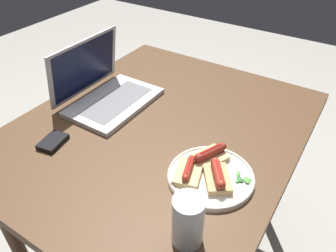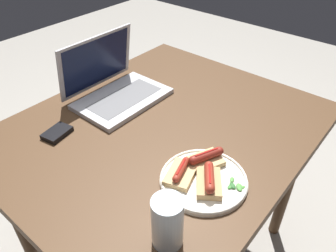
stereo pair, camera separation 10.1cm
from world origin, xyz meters
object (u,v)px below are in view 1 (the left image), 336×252
object	(u,v)px
laptop	(106,92)
plate	(211,176)
drinking_glass	(188,221)
external_drive	(53,142)

from	to	relation	value
laptop	plate	xyz separation A→B (m)	(-0.15, -0.51, -0.03)
drinking_glass	external_drive	world-z (taller)	drinking_glass
laptop	external_drive	xyz separation A→B (m)	(-0.28, -0.02, -0.03)
plate	external_drive	bearing A→B (deg)	105.48
plate	drinking_glass	size ratio (longest dim) A/B	1.80
laptop	external_drive	bearing A→B (deg)	-175.61
plate	drinking_glass	world-z (taller)	drinking_glass
external_drive	laptop	bearing A→B (deg)	-6.01
laptop	external_drive	size ratio (longest dim) A/B	3.39
external_drive	drinking_glass	bearing A→B (deg)	-107.91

